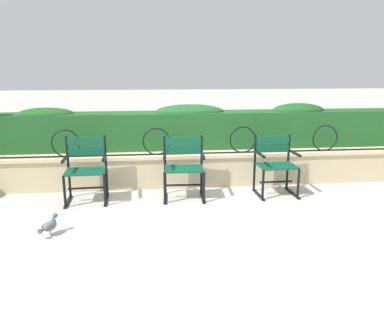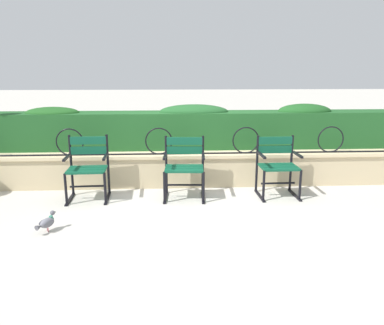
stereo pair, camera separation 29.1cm
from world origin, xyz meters
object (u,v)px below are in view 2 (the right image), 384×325
park_chair_centre (184,166)px  pigeon_near_chairs (47,222)px  park_chair_left (88,166)px  park_chair_right (277,164)px

park_chair_centre → pigeon_near_chairs: 2.01m
park_chair_left → park_chair_centre: bearing=-0.5°
park_chair_centre → park_chair_right: (1.35, 0.01, -0.00)m
pigeon_near_chairs → park_chair_left: bearing=78.3°
park_chair_right → park_chair_left: bearing=180.0°
park_chair_centre → park_chair_left: bearing=179.5°
park_chair_right → pigeon_near_chairs: 3.20m
park_chair_left → park_chair_centre: size_ratio=1.03×
park_chair_centre → park_chair_right: size_ratio=1.01×
park_chair_right → pigeon_near_chairs: size_ratio=3.18×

